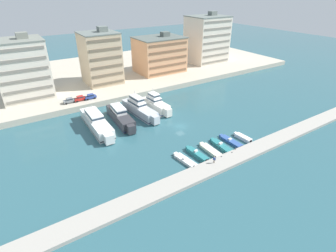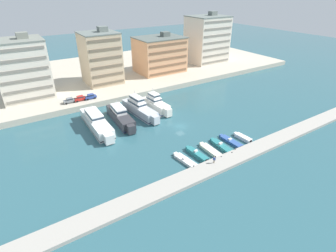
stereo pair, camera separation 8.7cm
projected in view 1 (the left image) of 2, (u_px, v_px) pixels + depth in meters
name	position (u px, v px, depth m)	size (l,w,h in m)	color
ground_plane	(180.00, 126.00, 81.07)	(400.00, 400.00, 0.00)	#2D5B66
quay_promenade	(106.00, 73.00, 127.07)	(180.00, 70.00, 2.09)	#BCB29E
pier_dock	(230.00, 160.00, 64.87)	(120.00, 4.88, 0.83)	#A8A399
yacht_white_far_left	(97.00, 122.00, 79.25)	(5.10, 22.57, 6.58)	white
yacht_charcoal_left	(120.00, 116.00, 82.96)	(5.16, 19.29, 6.62)	#333338
yacht_silver_mid_left	(139.00, 109.00, 87.67)	(5.55, 19.76, 7.86)	silver
yacht_ivory_center_left	(156.00, 104.00, 90.88)	(4.92, 15.29, 7.71)	silver
motorboat_white_far_left	(186.00, 161.00, 64.60)	(2.75, 8.19, 1.13)	white
motorboat_teal_left	(197.00, 154.00, 66.93)	(2.00, 7.93, 1.48)	teal
motorboat_cream_mid_left	(211.00, 151.00, 68.46)	(2.24, 8.40, 0.85)	beige
motorboat_teal_center_left	(221.00, 146.00, 70.35)	(2.29, 8.61, 1.32)	teal
motorboat_blue_center	(231.00, 141.00, 72.70)	(2.07, 8.12, 1.06)	#33569E
motorboat_white_center_right	(243.00, 137.00, 74.26)	(2.03, 6.09, 0.96)	white
car_grey_far_left	(69.00, 100.00, 91.64)	(4.11, 1.94, 1.80)	slate
car_red_left	(80.00, 98.00, 93.34)	(4.16, 2.03, 1.80)	red
car_blue_mid_left	(90.00, 96.00, 94.92)	(4.14, 2.00, 1.80)	#28428E
apartment_block_far_left	(22.00, 69.00, 92.19)	(16.98, 14.94, 22.64)	silver
apartment_block_left	(101.00, 58.00, 107.16)	(14.28, 14.14, 22.38)	#C6AD89
apartment_block_mid_left	(159.00, 54.00, 122.78)	(21.73, 16.29, 17.84)	tan
apartment_block_center_left	(207.00, 39.00, 137.60)	(19.27, 16.42, 25.06)	silver
pedestrian_near_edge	(214.00, 159.00, 62.53)	(0.45, 0.59, 1.75)	#7A6B56
bollard_west	(194.00, 166.00, 61.48)	(0.20, 0.20, 0.61)	#2D2D33
bollard_west_mid	(216.00, 157.00, 64.72)	(0.20, 0.20, 0.61)	#2D2D33
bollard_east_mid	(235.00, 148.00, 67.97)	(0.20, 0.20, 0.61)	#2D2D33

